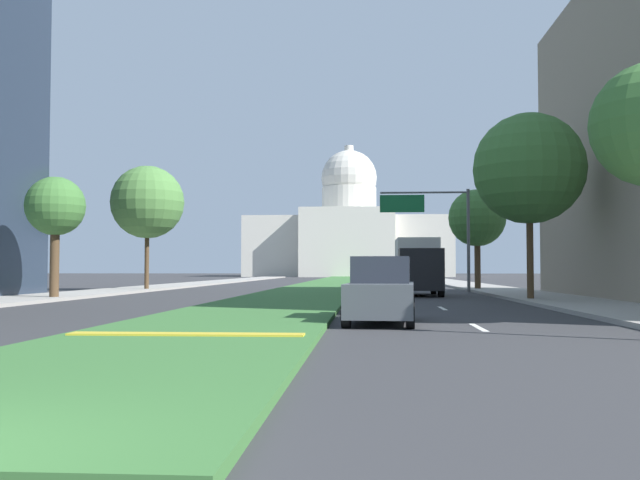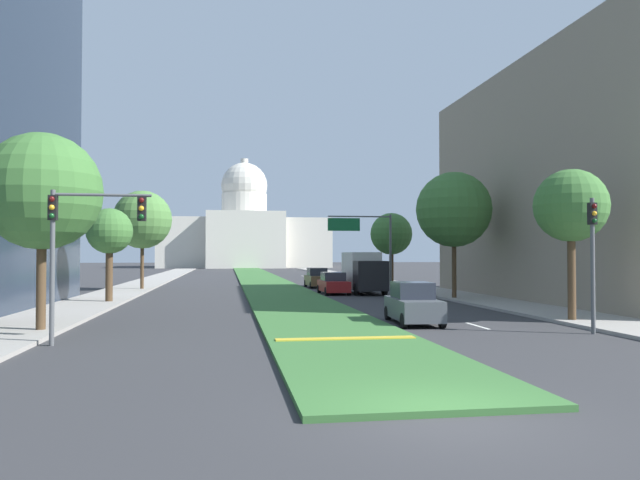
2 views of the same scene
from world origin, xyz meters
The scene contains 16 objects.
ground_plane centered at (0.00, 67.28, 0.00)m, with size 296.05×296.05×0.00m, color #333335.
grass_median centered at (0.00, 60.56, 0.07)m, with size 5.36×121.11×0.14m, color #386B33.
median_curb_nose centered at (0.00, 9.56, 0.16)m, with size 4.83×0.50×0.04m, color gold.
lane_dashes_right centered at (6.49, 43.54, 0.00)m, with size 0.16×62.52×0.01m.
sidewalk_left centered at (-12.29, 53.83, 0.07)m, with size 4.00×121.11×0.15m, color #9E9991.
sidewalk_right centered at (12.29, 53.83, 0.07)m, with size 4.00×121.11×0.15m, color #9E9991.
capitol_building centered at (0.00, 133.68, 7.52)m, with size 38.71×28.45×25.96m.
overhead_guide_sign centered at (7.88, 39.98, 4.65)m, with size 5.63×0.20×6.50m.
street_tree_left_mid centered at (-11.23, 28.04, 4.41)m, with size 2.82×2.82×5.90m.
street_tree_right_mid centered at (11.03, 27.83, 6.04)m, with size 5.06×5.06×8.58m.
street_tree_left_far centered at (-11.10, 41.67, 5.95)m, with size 4.89×4.89×8.41m.
street_tree_right_far centered at (11.14, 43.85, 4.92)m, with size 3.90×3.90×6.91m.
sedan_lead_stopped centered at (4.05, 14.80, 0.84)m, with size 2.07×4.32×1.82m.
sedan_midblock centered at (4.02, 34.69, 0.79)m, with size 1.95×4.32×1.67m.
sedan_distant centered at (4.13, 43.83, 0.84)m, with size 1.96×4.23×1.80m.
box_truck_delivery centered at (6.49, 35.17, 1.68)m, with size 2.40×6.40×3.20m.
Camera 1 is at (3.69, -4.59, 1.49)m, focal length 39.53 mm.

